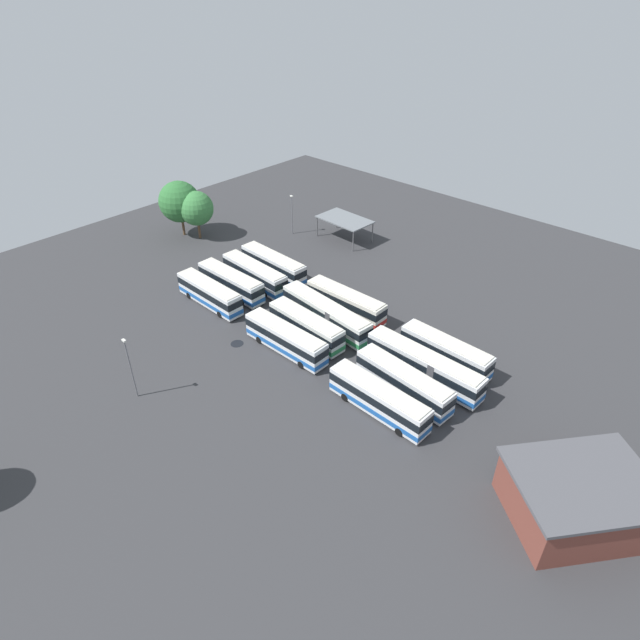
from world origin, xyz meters
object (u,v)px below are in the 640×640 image
at_px(bus_row0_slot1, 424,365).
at_px(bus_row1_slot2, 306,326).
at_px(bus_row1_slot1, 326,314).
at_px(bus_row1_slot3, 286,339).
at_px(bus_row2_slot0, 273,264).
at_px(bus_row0_slot2, 403,382).
at_px(lamp_post_by_building, 292,213).
at_px(bus_row0_slot0, 445,352).
at_px(depot_building, 579,498).
at_px(lamp_post_far_corner, 130,366).
at_px(bus_row2_slot2, 231,282).
at_px(tree_east_edge, 180,202).
at_px(bus_row0_slot3, 379,399).
at_px(tree_north_edge, 196,208).
at_px(bus_row2_slot3, 210,293).
at_px(maintenance_shelter, 345,220).
at_px(bus_row1_slot0, 346,302).
at_px(bus_row2_slot1, 255,274).

bearing_deg(bus_row0_slot1, bus_row1_slot2, 12.46).
relative_size(bus_row0_slot1, bus_row1_slot1, 0.99).
relative_size(bus_row1_slot1, bus_row1_slot3, 1.24).
height_order(bus_row1_slot1, bus_row1_slot3, same).
bearing_deg(bus_row2_slot0, bus_row0_slot2, 163.33).
distance_m(bus_row1_slot3, lamp_post_by_building, 36.05).
bearing_deg(bus_row0_slot0, bus_row1_slot2, 24.68).
height_order(bus_row1_slot1, depot_building, depot_building).
height_order(bus_row1_slot1, lamp_post_far_corner, lamp_post_far_corner).
distance_m(bus_row0_slot2, lamp_post_far_corner, 30.92).
bearing_deg(bus_row1_slot2, bus_row0_slot2, 177.85).
relative_size(bus_row0_slot2, bus_row2_slot2, 1.03).
xyz_separation_m(bus_row1_slot3, lamp_post_by_building, (24.87, -26.01, 2.16)).
relative_size(bus_row0_slot0, lamp_post_by_building, 1.64).
distance_m(bus_row1_slot3, tree_east_edge, 41.34).
xyz_separation_m(bus_row0_slot3, tree_north_edge, (51.66, -14.28, 3.76)).
bearing_deg(bus_row2_slot3, maintenance_shelter, -89.91).
relative_size(bus_row0_slot1, bus_row1_slot0, 1.22).
bearing_deg(bus_row1_slot0, bus_row0_slot0, 178.17).
height_order(bus_row0_slot3, maintenance_shelter, maintenance_shelter).
relative_size(bus_row0_slot0, bus_row0_slot1, 0.78).
xyz_separation_m(bus_row2_slot2, bus_row2_slot3, (-0.23, 4.19, -0.00)).
height_order(bus_row1_slot0, tree_east_edge, tree_east_edge).
xyz_separation_m(lamp_post_far_corner, tree_east_edge, (32.74, -29.95, 1.92)).
distance_m(bus_row2_slot1, depot_building, 53.42).
xyz_separation_m(bus_row0_slot2, maintenance_shelter, (32.29, -27.47, 1.81)).
bearing_deg(bus_row0_slot1, bus_row0_slot2, 89.24).
relative_size(bus_row2_slot1, bus_row2_slot3, 1.06).
distance_m(bus_row0_slot2, bus_row1_slot2, 16.08).
height_order(bus_row2_slot2, tree_north_edge, tree_north_edge).
height_order(bus_row0_slot2, bus_row0_slot3, same).
height_order(bus_row2_slot1, lamp_post_by_building, lamp_post_by_building).
bearing_deg(bus_row1_slot0, bus_row0_slot3, 140.57).
height_order(bus_row1_slot2, bus_row1_slot3, same).
bearing_deg(lamp_post_far_corner, bus_row0_slot3, -142.87).
height_order(bus_row1_slot0, depot_building, depot_building).
relative_size(bus_row1_slot2, depot_building, 0.78).
height_order(bus_row0_slot3, bus_row2_slot3, same).
bearing_deg(bus_row1_slot2, bus_row1_slot3, 91.09).
distance_m(bus_row1_slot0, bus_row1_slot1, 4.20).
bearing_deg(bus_row1_slot0, lamp_post_by_building, -29.53).
height_order(maintenance_shelter, tree_east_edge, tree_east_edge).
height_order(bus_row0_slot1, bus_row1_slot2, same).
distance_m(bus_row1_slot2, bus_row2_slot3, 16.53).
distance_m(bus_row0_slot1, lamp_post_by_building, 45.00).
bearing_deg(tree_east_edge, lamp_post_by_building, -136.13).
relative_size(bus_row1_slot1, maintenance_shelter, 1.61).
height_order(bus_row0_slot0, lamp_post_by_building, lamp_post_by_building).
bearing_deg(lamp_post_by_building, bus_row0_slot1, 155.56).
bearing_deg(bus_row2_slot0, bus_row0_slot1, 170.43).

